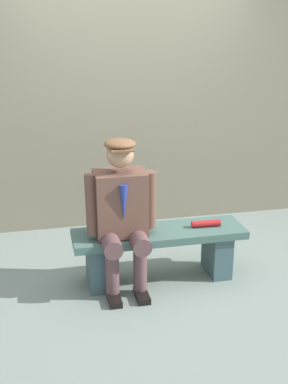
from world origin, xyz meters
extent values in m
plane|color=gray|center=(0.00, 0.00, 0.00)|extent=(30.00, 30.00, 0.00)
cube|color=#42615A|center=(0.00, 0.00, 0.42)|extent=(1.45, 0.41, 0.06)
cube|color=#3D585C|center=(-0.52, 0.00, 0.19)|extent=(0.17, 0.34, 0.39)
cube|color=#3D585C|center=(0.52, 0.00, 0.19)|extent=(0.17, 0.34, 0.39)
cube|color=brown|center=(0.33, 0.00, 0.72)|extent=(0.41, 0.30, 0.53)
cylinder|color=#1E2338|center=(0.33, 0.00, 0.96)|extent=(0.23, 0.23, 0.06)
cone|color=navy|center=(0.33, 0.15, 0.78)|extent=(0.07, 0.07, 0.29)
sphere|color=tan|center=(0.33, 0.02, 1.13)|extent=(0.22, 0.22, 0.22)
ellipsoid|color=brown|center=(0.33, 0.02, 1.21)|extent=(0.25, 0.25, 0.08)
cube|color=brown|center=(0.33, 0.12, 1.19)|extent=(0.17, 0.10, 0.02)
cylinder|color=brown|center=(0.21, 0.11, 0.46)|extent=(0.15, 0.44, 0.15)
cylinder|color=brown|center=(0.21, 0.23, 0.23)|extent=(0.11, 0.11, 0.46)
cube|color=black|center=(0.21, 0.29, 0.03)|extent=(0.10, 0.24, 0.05)
cylinder|color=brown|center=(0.09, 0.04, 0.74)|extent=(0.11, 0.14, 0.49)
cylinder|color=brown|center=(0.44, 0.11, 0.46)|extent=(0.15, 0.44, 0.15)
cylinder|color=brown|center=(0.44, 0.23, 0.23)|extent=(0.11, 0.11, 0.46)
cube|color=black|center=(0.44, 0.29, 0.03)|extent=(0.10, 0.24, 0.05)
cylinder|color=brown|center=(0.56, 0.04, 0.74)|extent=(0.10, 0.16, 0.49)
cylinder|color=#B21E1E|center=(-0.41, 0.01, 0.48)|extent=(0.25, 0.07, 0.06)
cube|color=gray|center=(0.00, -1.42, 1.25)|extent=(12.00, 0.24, 2.51)
camera|label=1|loc=(0.97, 3.72, 2.12)|focal=46.77mm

